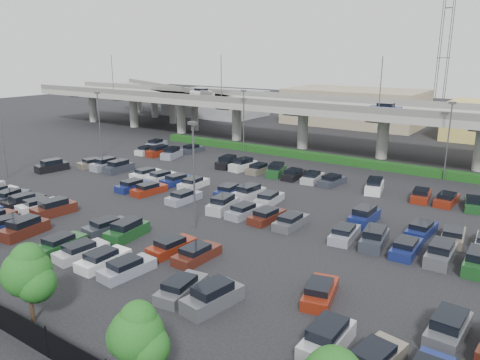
% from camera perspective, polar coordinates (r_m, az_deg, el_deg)
% --- Properties ---
extents(ground, '(280.00, 280.00, 0.00)m').
position_cam_1_polar(ground, '(51.72, 0.23, -3.16)').
color(ground, black).
extents(overpass, '(150.00, 13.00, 15.80)m').
position_cam_1_polar(overpass, '(78.23, 13.58, 8.05)').
color(overpass, gray).
rests_on(overpass, ground).
extents(on_ramp, '(50.93, 30.13, 8.80)m').
position_cam_1_polar(on_ramp, '(115.86, -9.27, 10.52)').
color(on_ramp, gray).
rests_on(on_ramp, ground).
extents(hedge, '(66.00, 1.60, 1.10)m').
position_cam_1_polar(hedge, '(72.85, 11.38, 2.51)').
color(hedge, '#103711').
rests_on(hedge, ground).
extents(tree_row, '(65.07, 3.66, 5.94)m').
position_cam_1_polar(tree_row, '(32.98, -25.96, -9.45)').
color(tree_row, '#332316').
rests_on(tree_row, ground).
extents(parked_cars, '(63.23, 41.68, 1.67)m').
position_cam_1_polar(parked_cars, '(49.59, -3.06, -3.27)').
color(parked_cars, silver).
rests_on(parked_cars, ground).
extents(light_poles, '(66.90, 48.38, 10.30)m').
position_cam_1_polar(light_poles, '(54.02, -2.19, 4.49)').
color(light_poles, '#4F5055').
rests_on(light_poles, ground).
extents(distant_buildings, '(138.00, 24.00, 9.00)m').
position_cam_1_polar(distant_buildings, '(104.22, 26.03, 6.90)').
color(distant_buildings, gray).
rests_on(distant_buildings, ground).
extents(comm_tower, '(2.40, 2.40, 30.00)m').
position_cam_1_polar(comm_tower, '(116.90, 23.58, 13.81)').
color(comm_tower, '#4F5055').
rests_on(comm_tower, ground).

